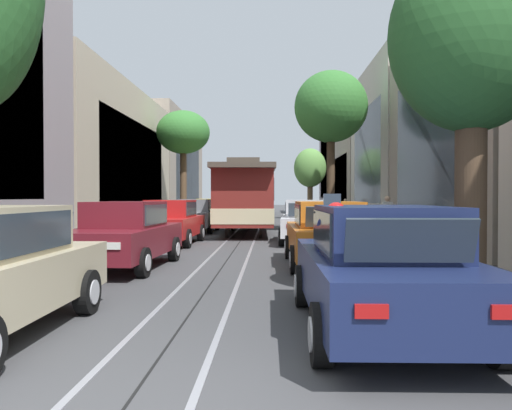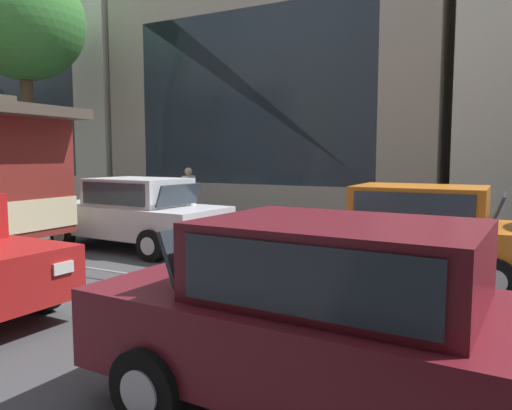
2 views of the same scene
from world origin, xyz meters
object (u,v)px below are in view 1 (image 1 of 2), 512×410
at_px(street_tree_kerb_right_second, 331,108).
at_px(street_tree_kerb_left_second, 183,134).
at_px(parked_car_navy_near_right, 380,268).
at_px(pedestrian_on_right_pavement, 387,215).
at_px(fire_hydrant, 376,246).
at_px(parked_car_red_mid_left, 170,222).
at_px(pedestrian_crossing_far, 345,209).
at_px(parked_car_orange_second_right, 328,233).
at_px(street_tree_kerb_right_mid, 310,169).
at_px(motorcycle_with_rider, 335,257).
at_px(parked_car_yellow_fifth_left, 210,212).
at_px(parked_car_maroon_second_left, 124,234).
at_px(parked_car_grey_fourth_left, 196,215).
at_px(parked_car_white_mid_right, 306,221).
at_px(cable_car_trolley, 245,198).
at_px(pedestrian_on_left_pavement, 466,233).
at_px(street_tree_kerb_right_near, 472,43).

bearing_deg(street_tree_kerb_right_second, street_tree_kerb_left_second, 135.44).
relative_size(parked_car_navy_near_right, pedestrian_on_right_pavement, 2.51).
bearing_deg(fire_hydrant, parked_car_red_mid_left, 142.63).
bearing_deg(parked_car_red_mid_left, fire_hydrant, -37.37).
distance_m(street_tree_kerb_right_second, pedestrian_crossing_far, 10.01).
distance_m(parked_car_red_mid_left, parked_car_orange_second_right, 7.36).
relative_size(street_tree_kerb_right_mid, motorcycle_with_rider, 2.89).
xyz_separation_m(parked_car_yellow_fifth_left, motorcycle_with_rider, (4.50, -23.10, 0.11)).
bearing_deg(motorcycle_with_rider, parked_car_yellow_fifth_left, 101.02).
relative_size(street_tree_kerb_left_second, fire_hydrant, 8.79).
height_order(parked_car_maroon_second_left, parked_car_red_mid_left, same).
xyz_separation_m(parked_car_grey_fourth_left, parked_car_white_mid_right, (4.97, -5.63, 0.00)).
bearing_deg(cable_car_trolley, parked_car_yellow_fifth_left, 109.22).
xyz_separation_m(parked_car_white_mid_right, pedestrian_on_left_pavement, (2.62, -8.05, 0.17)).
distance_m(parked_car_maroon_second_left, fire_hydrant, 6.28).
xyz_separation_m(parked_car_grey_fourth_left, pedestrian_on_right_pavement, (8.12, -4.82, 0.19)).
xyz_separation_m(parked_car_red_mid_left, parked_car_navy_near_right, (4.98, -11.22, 0.00)).
distance_m(parked_car_red_mid_left, cable_car_trolley, 5.57).
relative_size(street_tree_kerb_right_near, cable_car_trolley, 0.61).
bearing_deg(street_tree_kerb_right_near, motorcycle_with_rider, -152.16).
height_order(street_tree_kerb_right_second, motorcycle_with_rider, street_tree_kerb_right_second).
bearing_deg(parked_car_navy_near_right, street_tree_kerb_left_second, 105.45).
height_order(parked_car_white_mid_right, pedestrian_crossing_far, parked_car_white_mid_right).
height_order(street_tree_kerb_right_second, fire_hydrant, street_tree_kerb_right_second).
bearing_deg(motorcycle_with_rider, parked_car_navy_near_right, -20.00).
xyz_separation_m(parked_car_orange_second_right, cable_car_trolley, (-2.56, 10.33, 0.86)).
distance_m(parked_car_red_mid_left, pedestrian_on_left_pavement, 10.58).
relative_size(parked_car_grey_fourth_left, street_tree_kerb_right_second, 0.57).
relative_size(parked_car_grey_fourth_left, parked_car_orange_second_right, 1.00).
xyz_separation_m(parked_car_red_mid_left, cable_car_trolley, (2.43, 4.93, 0.86)).
relative_size(parked_car_white_mid_right, pedestrian_on_left_pavement, 2.58).
xyz_separation_m(parked_car_grey_fourth_left, street_tree_kerb_right_second, (6.53, -0.10, 5.16)).
height_order(motorcycle_with_rider, fire_hydrant, motorcycle_with_rider).
height_order(parked_car_maroon_second_left, pedestrian_on_left_pavement, pedestrian_on_left_pavement).
bearing_deg(parked_car_orange_second_right, parked_car_white_mid_right, 90.73).
xyz_separation_m(parked_car_orange_second_right, pedestrian_on_right_pavement, (3.08, 6.83, 0.19)).
bearing_deg(parked_car_white_mid_right, parked_car_red_mid_left, -172.76).
height_order(street_tree_kerb_right_mid, motorcycle_with_rider, street_tree_kerb_right_mid).
bearing_deg(street_tree_kerb_left_second, street_tree_kerb_right_near, -70.22).
bearing_deg(fire_hydrant, parked_car_grey_fourth_left, 119.83).
xyz_separation_m(parked_car_yellow_fifth_left, pedestrian_on_left_pavement, (7.60, -19.50, 0.17)).
xyz_separation_m(motorcycle_with_rider, fire_hydrant, (1.85, 6.22, -0.49)).
height_order(parked_car_yellow_fifth_left, street_tree_kerb_left_second, street_tree_kerb_left_second).
height_order(parked_car_navy_near_right, pedestrian_on_right_pavement, pedestrian_on_right_pavement).
distance_m(parked_car_red_mid_left, street_tree_kerb_right_near, 12.32).
xyz_separation_m(parked_car_maroon_second_left, parked_car_red_mid_left, (-0.11, 5.87, 0.00)).
bearing_deg(pedestrian_on_left_pavement, parked_car_yellow_fifth_left, 111.30).
distance_m(parked_car_grey_fourth_left, motorcycle_with_rider, 17.85).
distance_m(pedestrian_on_left_pavement, pedestrian_on_right_pavement, 8.87).
bearing_deg(street_tree_kerb_right_mid, parked_car_orange_second_right, -93.62).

